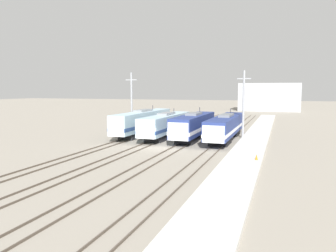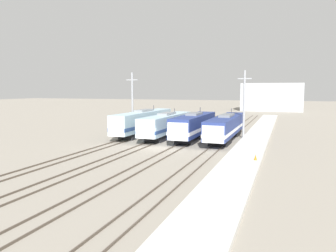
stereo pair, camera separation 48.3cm
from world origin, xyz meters
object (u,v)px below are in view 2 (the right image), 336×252
Objects in this scene: locomotive_center_left at (166,125)px; catenary_tower_right at (244,104)px; locomotive_far_left at (143,122)px; traffic_cone at (256,157)px; locomotive_far_right at (226,127)px; catenary_tower_left at (132,102)px; locomotive_center_right at (193,126)px.

catenary_tower_right is at bearing 15.57° from locomotive_center_left.
locomotive_center_left is (4.78, -1.60, -0.15)m from locomotive_far_left.
traffic_cone is (15.29, -14.34, -1.42)m from locomotive_center_left.
catenary_tower_left reaches higher than locomotive_far_right.
catenary_tower_left reaches higher than locomotive_center_left.
locomotive_center_right is 8.83m from catenary_tower_right.
locomotive_far_left reaches higher than traffic_cone.
catenary_tower_right is (2.31, 2.70, 3.48)m from locomotive_far_right.
catenary_tower_left is 29.29m from traffic_cone.
locomotive_far_right is at bearing 110.97° from traffic_cone.
locomotive_far_right is at bearing 3.65° from locomotive_center_left.
catenary_tower_right is at bearing 5.84° from locomotive_far_left.
locomotive_center_left is at bearing 171.29° from locomotive_center_right.
locomotive_far_left is 32.74× the size of traffic_cone.
locomotive_far_left is 0.99× the size of locomotive_far_right.
locomotive_center_right is 13.43m from catenary_tower_left.
locomotive_far_left is at bearing 141.54° from traffic_cone.
traffic_cone is (3.42, -17.65, -4.87)m from catenary_tower_right.
traffic_cone is at bearing -38.46° from locomotive_far_left.
locomotive_center_left is 12.80m from catenary_tower_right.
locomotive_center_right is 4.97m from locomotive_far_right.
locomotive_far_right is (4.78, 1.34, -0.10)m from locomotive_center_right.
locomotive_far_left is 1.86× the size of catenary_tower_left.
catenary_tower_right is at bearing 29.68° from locomotive_center_right.
locomotive_far_right is at bearing -3.96° from locomotive_far_left.
locomotive_far_left is at bearing 166.27° from locomotive_center_right.
traffic_cone is at bearing -37.66° from catenary_tower_left.
traffic_cone is at bearing -79.03° from catenary_tower_right.
locomotive_center_right reaches higher than locomotive_center_left.
locomotive_far_left is 9.85m from locomotive_center_right.
traffic_cone is (10.51, -13.61, -1.49)m from locomotive_center_right.
locomotive_far_left is 17.06m from catenary_tower_right.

